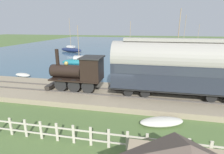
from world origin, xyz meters
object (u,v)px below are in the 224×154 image
sailboat_brown (130,53)px  rowboat_mid_harbor (23,75)px  sailboat_gray (175,70)px  sailboat_red (197,44)px  beached_dinghy (162,122)px  sailboat_teal (79,62)px  rowboat_off_pier (206,67)px  steam_locomotive (80,71)px  rowboat_near_shore (160,82)px  sailboat_navy (71,49)px  sailboat_black (182,50)px  passenger_coach (179,66)px

sailboat_brown → rowboat_mid_harbor: size_ratio=2.86×
sailboat_gray → sailboat_red: sailboat_gray is taller
sailboat_gray → beached_dinghy: bearing=135.8°
sailboat_teal → rowboat_off_pier: bearing=-96.9°
sailboat_red → steam_locomotive: bearing=137.6°
rowboat_near_shore → rowboat_off_pier: bearing=11.3°
sailboat_brown → sailboat_gray: bearing=-134.6°
sailboat_brown → sailboat_gray: (-13.86, -7.13, 0.18)m
steam_locomotive → sailboat_teal: sailboat_teal is taller
steam_locomotive → sailboat_navy: bearing=25.8°
rowboat_mid_harbor → sailboat_brown: bearing=-18.4°
sailboat_teal → rowboat_mid_harbor: sailboat_teal is taller
sailboat_teal → rowboat_near_shore: bearing=-130.2°
sailboat_brown → sailboat_red: sailboat_brown is taller
sailboat_brown → beached_dinghy: 26.73m
rowboat_mid_harbor → sailboat_black: bearing=-29.8°
passenger_coach → rowboat_near_shore: passenger_coach is taller
sailboat_red → sailboat_gray: bearing=145.0°
sailboat_black → rowboat_near_shore: (-23.58, 6.35, -0.59)m
sailboat_gray → sailboat_black: bearing=-45.5°
steam_locomotive → sailboat_brown: sailboat_brown is taller
sailboat_brown → sailboat_teal: 12.88m
steam_locomotive → passenger_coach: passenger_coach is taller
sailboat_teal → sailboat_navy: bearing=17.9°
sailboat_gray → rowboat_off_pier: sailboat_gray is taller
sailboat_gray → sailboat_black: 20.25m
steam_locomotive → rowboat_mid_harbor: 10.43m
sailboat_teal → sailboat_black: 24.90m
passenger_coach → sailboat_navy: (25.15, 20.25, -2.45)m
rowboat_mid_harbor → beached_dinghy: beached_dinghy is taller
sailboat_gray → sailboat_teal: size_ratio=1.31×
passenger_coach → sailboat_black: bearing=-10.9°
passenger_coach → sailboat_black: sailboat_black is taller
sailboat_brown → rowboat_near_shore: (-17.67, -5.15, -0.38)m
passenger_coach → sailboat_brown: size_ratio=1.56×
sailboat_brown → rowboat_mid_harbor: (-18.30, 11.39, -0.33)m
sailboat_brown → sailboat_gray: size_ratio=0.87×
sailboat_teal → rowboat_mid_harbor: bearing=137.9°
steam_locomotive → beached_dinghy: steam_locomotive is taller
sailboat_teal → beached_dinghy: size_ratio=2.04×
rowboat_mid_harbor → sailboat_navy: bearing=21.3°
sailboat_navy → beached_dinghy: size_ratio=2.57×
steam_locomotive → rowboat_near_shore: steam_locomotive is taller
sailboat_teal → rowboat_off_pier: 19.06m
sailboat_navy → beached_dinghy: (-28.87, -18.93, -0.38)m
sailboat_navy → sailboat_brown: bearing=-79.8°
sailboat_brown → sailboat_black: (5.91, -11.50, 0.22)m
passenger_coach → sailboat_gray: bearing=-7.4°
sailboat_red → sailboat_black: size_ratio=0.80×
sailboat_navy → sailboat_red: size_ratio=1.17×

